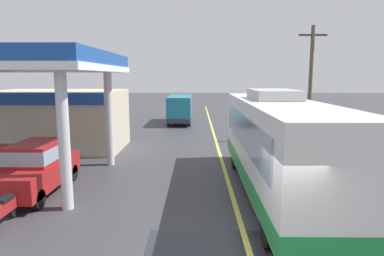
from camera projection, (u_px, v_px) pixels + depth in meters
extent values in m
plane|color=#38383D|center=(212.00, 129.00, 27.02)|extent=(120.00, 120.00, 0.00)
cube|color=#D8CC4C|center=(216.00, 140.00, 22.08)|extent=(0.16, 50.00, 0.01)
cube|color=white|center=(278.00, 142.00, 11.88)|extent=(2.50, 11.00, 2.90)
cube|color=#1E8C3F|center=(277.00, 172.00, 12.05)|extent=(2.54, 11.04, 0.56)
cube|color=#8C9EAD|center=(348.00, 169.00, 6.42)|extent=(2.30, 0.10, 1.40)
cube|color=#8C9EAD|center=(243.00, 129.00, 11.83)|extent=(0.06, 9.35, 1.10)
cube|color=#8C9EAD|center=(315.00, 130.00, 11.80)|extent=(0.06, 9.35, 1.10)
cube|color=white|center=(350.00, 133.00, 6.32)|extent=(1.75, 0.08, 0.32)
cube|color=#B2B2B7|center=(273.00, 94.00, 12.62)|extent=(1.60, 2.80, 0.36)
cylinder|color=black|center=(269.00, 227.00, 8.25)|extent=(0.30, 1.00, 1.00)
cylinder|color=black|center=(359.00, 228.00, 8.22)|extent=(0.30, 1.00, 1.00)
cylinder|color=black|center=(236.00, 157.00, 15.37)|extent=(0.30, 1.00, 1.00)
cylinder|color=black|center=(284.00, 158.00, 15.34)|extent=(0.30, 1.00, 1.00)
cylinder|color=silver|center=(64.00, 138.00, 10.36)|extent=(0.36, 0.36, 4.60)
cylinder|color=silver|center=(109.00, 117.00, 15.69)|extent=(0.36, 0.36, 4.60)
cube|color=red|center=(0.00, 164.00, 13.31)|extent=(0.70, 0.60, 1.50)
cube|color=beige|center=(61.00, 120.00, 19.29)|extent=(7.00, 4.40, 3.40)
cube|color=#194799|center=(42.00, 99.00, 16.87)|extent=(6.30, 0.10, 0.60)
cube|color=maroon|center=(36.00, 174.00, 12.04)|extent=(1.70, 4.20, 0.80)
cube|color=maroon|center=(37.00, 152.00, 12.13)|extent=(1.50, 2.31, 0.70)
cube|color=#8C9EAD|center=(37.00, 152.00, 12.13)|extent=(1.53, 2.35, 0.49)
cylinder|color=black|center=(38.00, 199.00, 10.61)|extent=(0.20, 0.64, 0.64)
cylinder|color=black|center=(36.00, 172.00, 13.60)|extent=(0.20, 0.64, 0.64)
cylinder|color=black|center=(73.00, 173.00, 13.58)|extent=(0.20, 0.64, 0.64)
cube|color=teal|center=(180.00, 108.00, 30.23)|extent=(2.00, 6.00, 2.10)
cube|color=#8C9EAD|center=(180.00, 103.00, 30.16)|extent=(2.04, 5.10, 0.80)
cube|color=#2D2D33|center=(178.00, 121.00, 27.34)|extent=(1.90, 0.16, 0.36)
cylinder|color=black|center=(169.00, 122.00, 28.41)|extent=(0.22, 0.76, 0.76)
cylinder|color=black|center=(189.00, 122.00, 28.39)|extent=(0.22, 0.76, 0.76)
cylinder|color=black|center=(172.00, 116.00, 32.37)|extent=(0.22, 0.76, 0.76)
cylinder|color=black|center=(190.00, 116.00, 32.34)|extent=(0.22, 0.76, 0.76)
cylinder|color=black|center=(15.00, 207.00, 10.06)|extent=(0.10, 0.60, 0.60)
cube|color=maroon|center=(3.00, 208.00, 9.43)|extent=(0.20, 1.30, 0.36)
cube|color=black|center=(5.00, 199.00, 9.55)|extent=(0.24, 0.60, 0.12)
cylinder|color=#33333F|center=(51.00, 162.00, 14.92)|extent=(0.14, 0.14, 0.82)
cylinder|color=#33333F|center=(55.00, 162.00, 14.91)|extent=(0.14, 0.14, 0.82)
cube|color=#D8CC4C|center=(52.00, 146.00, 14.81)|extent=(0.36, 0.22, 0.60)
sphere|color=tan|center=(51.00, 137.00, 14.74)|extent=(0.22, 0.22, 0.22)
cylinder|color=#D8CC4C|center=(47.00, 147.00, 14.82)|extent=(0.09, 0.09, 0.58)
cylinder|color=#D8CC4C|center=(57.00, 147.00, 14.81)|extent=(0.09, 0.09, 0.58)
cylinder|color=brown|center=(310.00, 84.00, 21.79)|extent=(0.24, 0.24, 7.39)
cube|color=#4C3D33|center=(313.00, 35.00, 21.32)|extent=(1.80, 0.12, 0.12)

